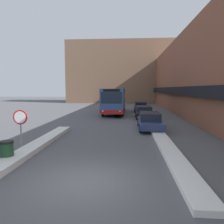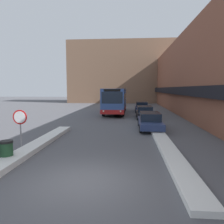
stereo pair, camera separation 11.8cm
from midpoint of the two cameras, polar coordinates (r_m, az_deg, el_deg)
ground_plane at (r=8.13m, az=-6.86°, el=-17.67°), size 160.00×160.00×0.00m
building_row_right at (r=32.44m, az=20.13°, el=8.56°), size 5.50×60.00×9.80m
building_backdrop_far at (r=53.50m, az=3.22°, el=10.22°), size 26.00×8.00×14.28m
snow_bank_left at (r=12.35m, az=-20.23°, el=-9.02°), size 0.90×12.09×0.26m
snow_bank_right at (r=11.65m, az=15.04°, el=-9.91°), size 0.90×11.29×0.20m
city_bus at (r=29.32m, az=1.01°, el=3.19°), size 2.66×11.01×3.29m
parked_car_front at (r=18.05m, az=10.05°, el=-2.22°), size 1.81×4.86×1.35m
parked_car_middle at (r=24.47m, az=8.69°, el=-0.06°), size 1.82×4.59×1.35m
parked_car_back at (r=31.40m, az=7.84°, el=1.35°), size 1.79×4.25×1.42m
stop_sign at (r=12.31m, az=-22.63°, el=-2.28°), size 0.76×0.08×2.18m
trash_bin at (r=11.03m, az=-25.56°, el=-9.18°), size 0.59×0.59×0.95m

